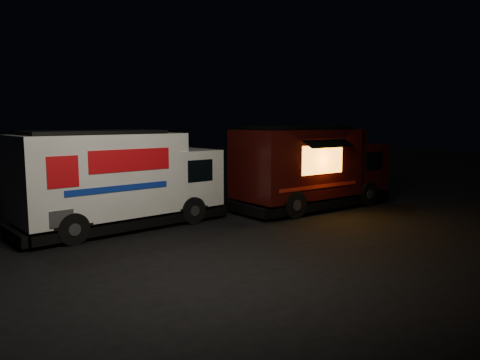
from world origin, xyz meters
The scene contains 3 objects.
ground centered at (0.00, 0.00, 0.00)m, with size 80.00×80.00×0.00m, color black.
white_truck centered at (-2.51, 2.12, 1.51)m, with size 6.67×2.28×3.02m, color white, non-canonical shape.
red_truck centered at (4.72, 1.71, 1.55)m, with size 6.67×2.45×3.10m, color #320909, non-canonical shape.
Camera 1 is at (-6.78, -12.03, 3.32)m, focal length 35.00 mm.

